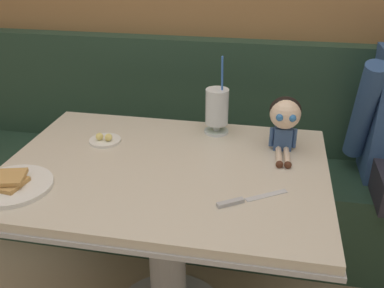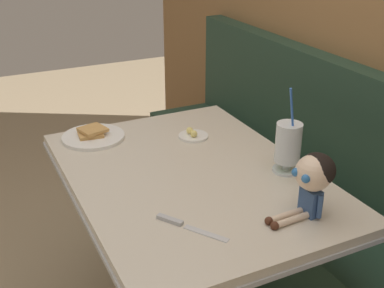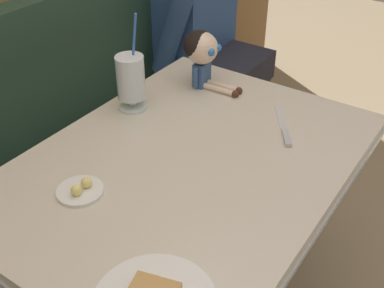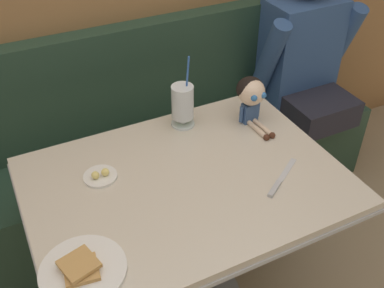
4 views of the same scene
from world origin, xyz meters
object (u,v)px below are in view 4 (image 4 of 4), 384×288
at_px(butter_knife, 278,183).
at_px(butter_saucer, 100,176).
at_px(seated_doll, 251,94).
at_px(diner_patron, 303,56).
at_px(milkshake_glass, 183,103).
at_px(toast_plate, 82,269).

bearing_deg(butter_knife, butter_saucer, 150.41).
height_order(butter_saucer, seated_doll, seated_doll).
distance_m(butter_saucer, diner_patron, 1.30).
xyz_separation_m(butter_saucer, seated_doll, (0.66, 0.07, 0.12)).
relative_size(butter_knife, seated_doll, 0.94).
relative_size(milkshake_glass, seated_doll, 1.43).
bearing_deg(seated_doll, butter_knife, -107.23).
bearing_deg(toast_plate, seated_doll, 27.71).
bearing_deg(diner_patron, toast_plate, -149.94).
distance_m(toast_plate, milkshake_glass, 0.78).
height_order(milkshake_glass, butter_knife, milkshake_glass).
height_order(toast_plate, diner_patron, diner_patron).
bearing_deg(seated_doll, butter_saucer, -174.12).
bearing_deg(butter_saucer, diner_patron, 19.73).
distance_m(milkshake_glass, seated_doll, 0.28).
height_order(toast_plate, milkshake_glass, milkshake_glass).
bearing_deg(toast_plate, diner_patron, 30.06).
relative_size(butter_saucer, butter_knife, 0.58).
height_order(butter_saucer, butter_knife, butter_saucer).
distance_m(toast_plate, butter_knife, 0.71).
relative_size(toast_plate, diner_patron, 0.31).
height_order(milkshake_glass, seated_doll, milkshake_glass).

